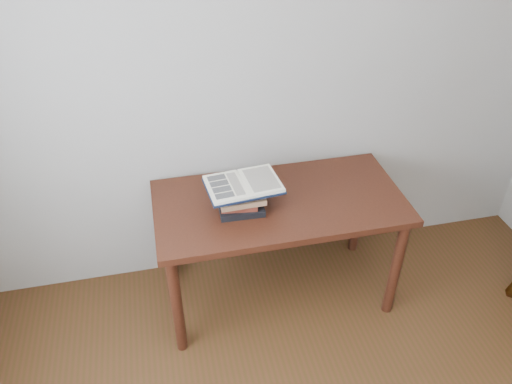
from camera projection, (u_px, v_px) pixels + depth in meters
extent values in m
cube|color=#AEADA5|center=(271.00, 67.00, 2.59)|extent=(3.50, 0.04, 2.60)
cube|color=#401C10|center=(279.00, 203.00, 2.66)|extent=(1.33, 0.66, 0.04)
cylinder|color=#401C10|center=(177.00, 305.00, 2.55)|extent=(0.06, 0.06, 0.67)
cylinder|color=#401C10|center=(396.00, 268.00, 2.76)|extent=(0.06, 0.06, 0.67)
cylinder|color=#401C10|center=(168.00, 236.00, 2.98)|extent=(0.06, 0.06, 0.67)
cylinder|color=#401C10|center=(358.00, 209.00, 3.19)|extent=(0.06, 0.06, 0.67)
cube|color=black|center=(241.00, 207.00, 2.56)|extent=(0.23, 0.17, 0.04)
cube|color=maroon|center=(239.00, 203.00, 2.54)|extent=(0.20, 0.15, 0.03)
cube|color=#A47D54|center=(241.00, 196.00, 2.54)|extent=(0.24, 0.19, 0.03)
cube|color=#A47D54|center=(237.00, 191.00, 2.53)|extent=(0.22, 0.19, 0.03)
cube|color=black|center=(243.00, 186.00, 2.53)|extent=(0.40, 0.29, 0.01)
cube|color=white|center=(225.00, 187.00, 2.50)|extent=(0.20, 0.26, 0.02)
cube|color=white|center=(261.00, 180.00, 2.54)|extent=(0.20, 0.26, 0.02)
cylinder|color=white|center=(243.00, 184.00, 2.52)|extent=(0.04, 0.25, 0.01)
cube|color=black|center=(216.00, 178.00, 2.55)|extent=(0.10, 0.05, 0.00)
cube|color=black|center=(219.00, 183.00, 2.51)|extent=(0.10, 0.05, 0.00)
cube|color=black|center=(222.00, 189.00, 2.46)|extent=(0.10, 0.05, 0.00)
cube|color=black|center=(225.00, 195.00, 2.42)|extent=(0.10, 0.05, 0.00)
cube|color=#BDB6A4|center=(236.00, 184.00, 2.50)|extent=(0.07, 0.21, 0.00)
cube|color=#BDB6A4|center=(261.00, 179.00, 2.54)|extent=(0.16, 0.22, 0.00)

